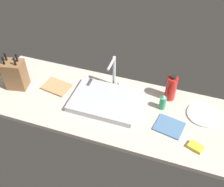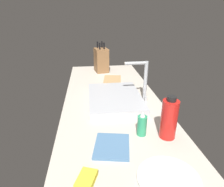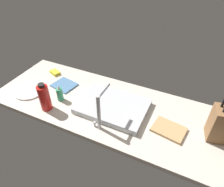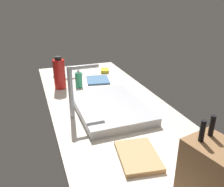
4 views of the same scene
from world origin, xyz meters
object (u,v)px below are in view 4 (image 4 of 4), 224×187
(water_bottle, at_px, (59,74))
(soap_bottle, at_px, (79,79))
(dish_towel, at_px, (98,80))
(dinner_plate, at_px, (68,74))
(dish_sponge, at_px, (105,71))
(knife_block, at_px, (211,180))
(sink_basin, at_px, (110,107))
(cutting_board, at_px, (138,156))
(faucet, at_px, (74,87))

(water_bottle, bearing_deg, soap_bottle, -104.94)
(water_bottle, xyz_separation_m, dish_towel, (0.05, -0.28, -0.09))
(dinner_plate, height_order, dish_sponge, dish_sponge)
(dish_sponge, bearing_deg, knife_block, 173.77)
(sink_basin, bearing_deg, knife_block, -176.53)
(cutting_board, bearing_deg, faucet, 20.31)
(faucet, relative_size, dinner_plate, 1.16)
(water_bottle, bearing_deg, cutting_board, -168.81)
(soap_bottle, height_order, dish_sponge, soap_bottle)
(dish_towel, bearing_deg, cutting_board, 173.01)
(sink_basin, xyz_separation_m, faucet, (0.00, 0.19, 0.14))
(faucet, bearing_deg, knife_block, -161.94)
(faucet, relative_size, water_bottle, 1.25)
(water_bottle, relative_size, dish_sponge, 2.39)
(water_bottle, bearing_deg, knife_block, -167.91)
(knife_block, height_order, dinner_plate, knife_block)
(cutting_board, distance_m, dish_towel, 0.90)
(dinner_plate, xyz_separation_m, dish_sponge, (-0.03, -0.30, 0.01))
(dinner_plate, relative_size, dish_sponge, 2.56)
(dish_towel, height_order, dish_sponge, dish_sponge)
(faucet, height_order, dinner_plate, faucet)
(knife_block, relative_size, dinner_plate, 1.25)
(dinner_plate, bearing_deg, cutting_board, -176.19)
(sink_basin, distance_m, soap_bottle, 0.41)
(water_bottle, height_order, dish_towel, water_bottle)
(faucet, xyz_separation_m, dinner_plate, (0.69, -0.08, -0.15))
(knife_block, relative_size, water_bottle, 1.34)
(sink_basin, xyz_separation_m, dinner_plate, (0.69, 0.11, -0.02))
(sink_basin, xyz_separation_m, dish_towel, (0.48, -0.08, -0.02))
(water_bottle, bearing_deg, sink_basin, -155.19)
(water_bottle, height_order, dinner_plate, water_bottle)
(dinner_plate, bearing_deg, sink_basin, -171.23)
(dinner_plate, bearing_deg, soap_bottle, -174.86)
(sink_basin, distance_m, knife_block, 0.70)
(water_bottle, distance_m, dinner_plate, 0.29)
(cutting_board, distance_m, water_bottle, 0.86)
(dinner_plate, relative_size, dish_towel, 1.28)
(soap_bottle, bearing_deg, cutting_board, -176.66)
(faucet, bearing_deg, dish_sponge, -29.69)
(dish_sponge, bearing_deg, soap_bottle, 134.05)
(faucet, distance_m, dinner_plate, 0.71)
(sink_basin, xyz_separation_m, dish_sponge, (0.66, -0.19, -0.01))
(soap_bottle, relative_size, dish_sponge, 1.44)
(faucet, distance_m, knife_block, 0.74)
(soap_bottle, bearing_deg, knife_block, -173.63)
(sink_basin, distance_m, dinner_plate, 0.70)
(cutting_board, bearing_deg, dish_towel, -6.99)
(sink_basin, distance_m, cutting_board, 0.41)
(knife_block, bearing_deg, soap_bottle, -5.02)
(dinner_plate, distance_m, dish_towel, 0.28)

